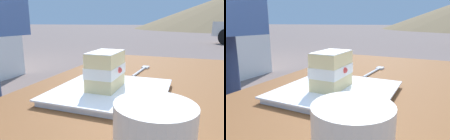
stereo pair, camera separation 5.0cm
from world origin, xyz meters
TOP-DOWN VIEW (x-y plane):
  - dessert_plate at (-0.00, -0.26)m, footprint 0.26×0.26m
  - cake_slice at (-0.00, -0.27)m, footprint 0.10×0.07m
  - dessert_fork at (-0.27, -0.24)m, footprint 0.17×0.03m

SIDE VIEW (x-z plane):
  - dessert_fork at x=-0.27m, z-range 0.73..0.74m
  - dessert_plate at x=0.00m, z-range 0.73..0.74m
  - cake_slice at x=0.00m, z-range 0.74..0.83m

